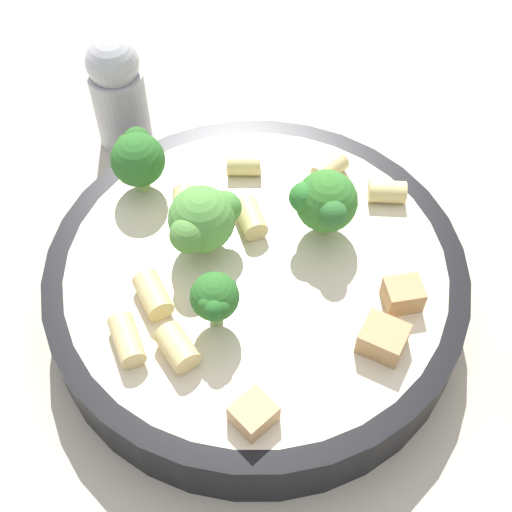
{
  "coord_description": "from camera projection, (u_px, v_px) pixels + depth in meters",
  "views": [
    {
      "loc": [
        0.03,
        0.24,
        0.38
      ],
      "look_at": [
        0.0,
        0.0,
        0.05
      ],
      "focal_mm": 50.0,
      "sensor_mm": 36.0,
      "label": 1
    }
  ],
  "objects": [
    {
      "name": "broccoli_floret_0",
      "position": [
        203.0,
        220.0,
        0.41
      ],
      "size": [
        0.04,
        0.04,
        0.04
      ],
      "color": "#9EC175",
      "rests_on": "pasta_bowl"
    },
    {
      "name": "chicken_chunk_2",
      "position": [
        383.0,
        339.0,
        0.38
      ],
      "size": [
        0.03,
        0.03,
        0.02
      ],
      "primitive_type": "cube",
      "rotation": [
        0.0,
        0.0,
        2.56
      ],
      "color": "tan",
      "rests_on": "pasta_bowl"
    },
    {
      "name": "rigatoni_0",
      "position": [
        184.0,
        204.0,
        0.44
      ],
      "size": [
        0.02,
        0.02,
        0.01
      ],
      "primitive_type": "cylinder",
      "rotation": [
        1.57,
        0.0,
        3.1
      ],
      "color": "#E0C67F",
      "rests_on": "pasta_bowl"
    },
    {
      "name": "broccoli_floret_2",
      "position": [
        325.0,
        202.0,
        0.41
      ],
      "size": [
        0.04,
        0.04,
        0.05
      ],
      "color": "#93B766",
      "rests_on": "pasta_bowl"
    },
    {
      "name": "rigatoni_5",
      "position": [
        387.0,
        192.0,
        0.44
      ],
      "size": [
        0.02,
        0.02,
        0.01
      ],
      "primitive_type": "cylinder",
      "rotation": [
        1.57,
        0.0,
        1.41
      ],
      "color": "#E0C67F",
      "rests_on": "pasta_bowl"
    },
    {
      "name": "rigatoni_6",
      "position": [
        177.0,
        348.0,
        0.38
      ],
      "size": [
        0.02,
        0.03,
        0.02
      ],
      "primitive_type": "cylinder",
      "rotation": [
        1.57,
        0.0,
        0.47
      ],
      "color": "#E0C67F",
      "rests_on": "pasta_bowl"
    },
    {
      "name": "rigatoni_1",
      "position": [
        330.0,
        168.0,
        0.46
      ],
      "size": [
        0.03,
        0.02,
        0.01
      ],
      "primitive_type": "cylinder",
      "rotation": [
        1.57,
        0.0,
        2.21
      ],
      "color": "#E0C67F",
      "rests_on": "pasta_bowl"
    },
    {
      "name": "chicken_chunk_0",
      "position": [
        403.0,
        295.0,
        0.4
      ],
      "size": [
        0.02,
        0.02,
        0.02
      ],
      "primitive_type": "cube",
      "rotation": [
        0.0,
        0.0,
        0.08
      ],
      "color": "tan",
      "rests_on": "pasta_bowl"
    },
    {
      "name": "broccoli_floret_3",
      "position": [
        215.0,
        299.0,
        0.37
      ],
      "size": [
        0.03,
        0.03,
        0.04
      ],
      "color": "#84AD60",
      "rests_on": "pasta_bowl"
    },
    {
      "name": "rigatoni_3",
      "position": [
        127.0,
        340.0,
        0.38
      ],
      "size": [
        0.02,
        0.03,
        0.01
      ],
      "primitive_type": "cylinder",
      "rotation": [
        1.57,
        0.0,
        0.28
      ],
      "color": "#E0C67F",
      "rests_on": "pasta_bowl"
    },
    {
      "name": "rigatoni_7",
      "position": [
        252.0,
        218.0,
        0.43
      ],
      "size": [
        0.02,
        0.03,
        0.01
      ],
      "primitive_type": "cylinder",
      "rotation": [
        1.57,
        0.0,
        0.21
      ],
      "color": "#E0C67F",
      "rests_on": "pasta_bowl"
    },
    {
      "name": "pasta_bowl",
      "position": [
        256.0,
        283.0,
        0.43
      ],
      "size": [
        0.25,
        0.25,
        0.04
      ],
      "color": "black",
      "rests_on": "ground_plane"
    },
    {
      "name": "rigatoni_4",
      "position": [
        153.0,
        295.0,
        0.4
      ],
      "size": [
        0.02,
        0.03,
        0.02
      ],
      "primitive_type": "cylinder",
      "rotation": [
        1.57,
        0.0,
        0.36
      ],
      "color": "#E0C67F",
      "rests_on": "pasta_bowl"
    },
    {
      "name": "chicken_chunk_1",
      "position": [
        254.0,
        414.0,
        0.35
      ],
      "size": [
        0.03,
        0.03,
        0.01
      ],
      "primitive_type": "cube",
      "rotation": [
        0.0,
        0.0,
        0.65
      ],
      "color": "tan",
      "rests_on": "pasta_bowl"
    },
    {
      "name": "broccoli_floret_1",
      "position": [
        137.0,
        157.0,
        0.44
      ],
      "size": [
        0.03,
        0.04,
        0.04
      ],
      "color": "#93B766",
      "rests_on": "pasta_bowl"
    },
    {
      "name": "ground_plane",
      "position": [
        256.0,
        304.0,
        0.45
      ],
      "size": [
        2.0,
        2.0,
        0.0
      ],
      "primitive_type": "plane",
      "color": "#BCB29E"
    },
    {
      "name": "pepper_shaker",
      "position": [
        118.0,
        92.0,
        0.5
      ],
      "size": [
        0.04,
        0.04,
        0.09
      ],
      "color": "#B2B2B7",
      "rests_on": "ground_plane"
    },
    {
      "name": "rigatoni_2",
      "position": [
        238.0,
        165.0,
        0.46
      ],
      "size": [
        0.02,
        0.02,
        0.01
      ],
      "primitive_type": "cylinder",
      "rotation": [
        1.57,
        0.0,
        1.46
      ],
      "color": "#E0C67F",
      "rests_on": "pasta_bowl"
    }
  ]
}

